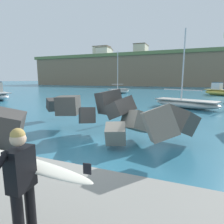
{
  "coord_description": "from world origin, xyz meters",
  "views": [
    {
      "loc": [
        3.23,
        -6.16,
        2.66
      ],
      "look_at": [
        0.58,
        0.5,
        1.4
      ],
      "focal_mm": 30.26,
      "sensor_mm": 36.0,
      "label": 1
    }
  ],
  "objects_px": {
    "station_building_west": "(104,52)",
    "boat_mid_centre": "(119,91)",
    "boat_near_centre": "(218,91)",
    "mooring_buoy_inner": "(211,93)",
    "station_building_annex": "(141,50)",
    "boat_mid_left": "(186,103)",
    "station_building_east": "(107,54)",
    "mooring_buoy_middle": "(164,101)",
    "station_building_central": "(102,53)",
    "surfer_with_board": "(25,176)"
  },
  "relations": [
    {
      "from": "boat_mid_centre",
      "to": "boat_near_centre",
      "type": "bearing_deg",
      "value": 7.51
    },
    {
      "from": "surfer_with_board",
      "to": "station_building_annex",
      "type": "height_order",
      "value": "station_building_annex"
    },
    {
      "from": "boat_near_centre",
      "to": "station_building_annex",
      "type": "xyz_separation_m",
      "value": [
        -23.94,
        46.05,
        13.99
      ]
    },
    {
      "from": "station_building_west",
      "to": "boat_mid_centre",
      "type": "bearing_deg",
      "value": -62.96
    },
    {
      "from": "station_building_central",
      "to": "station_building_annex",
      "type": "height_order",
      "value": "station_building_central"
    },
    {
      "from": "surfer_with_board",
      "to": "boat_mid_left",
      "type": "xyz_separation_m",
      "value": [
        2.05,
        16.71,
        -0.83
      ]
    },
    {
      "from": "station_building_east",
      "to": "mooring_buoy_middle",
      "type": "bearing_deg",
      "value": -62.03
    },
    {
      "from": "station_building_central",
      "to": "station_building_west",
      "type": "bearing_deg",
      "value": -61.01
    },
    {
      "from": "surfer_with_board",
      "to": "boat_near_centre",
      "type": "relative_size",
      "value": 0.46
    },
    {
      "from": "mooring_buoy_inner",
      "to": "station_building_annex",
      "type": "distance_m",
      "value": 52.86
    },
    {
      "from": "boat_near_centre",
      "to": "station_building_central",
      "type": "bearing_deg",
      "value": 129.98
    },
    {
      "from": "mooring_buoy_inner",
      "to": "station_building_east",
      "type": "relative_size",
      "value": 0.06
    },
    {
      "from": "surfer_with_board",
      "to": "station_building_west",
      "type": "relative_size",
      "value": 0.37
    },
    {
      "from": "mooring_buoy_middle",
      "to": "boat_near_centre",
      "type": "bearing_deg",
      "value": 61.46
    },
    {
      "from": "mooring_buoy_inner",
      "to": "station_building_west",
      "type": "distance_m",
      "value": 60.67
    },
    {
      "from": "mooring_buoy_inner",
      "to": "station_building_annex",
      "type": "xyz_separation_m",
      "value": [
        -22.99,
        45.35,
        14.45
      ]
    },
    {
      "from": "surfer_with_board",
      "to": "station_building_west",
      "type": "bearing_deg",
      "value": 113.25
    },
    {
      "from": "boat_near_centre",
      "to": "station_building_east",
      "type": "bearing_deg",
      "value": 128.0
    },
    {
      "from": "station_building_annex",
      "to": "mooring_buoy_middle",
      "type": "bearing_deg",
      "value": -74.23
    },
    {
      "from": "boat_mid_centre",
      "to": "surfer_with_board",
      "type": "bearing_deg",
      "value": -72.82
    },
    {
      "from": "station_building_central",
      "to": "mooring_buoy_middle",
      "type": "bearing_deg",
      "value": -60.25
    },
    {
      "from": "boat_mid_left",
      "to": "mooring_buoy_middle",
      "type": "relative_size",
      "value": 16.11
    },
    {
      "from": "boat_mid_left",
      "to": "mooring_buoy_inner",
      "type": "height_order",
      "value": "boat_mid_left"
    },
    {
      "from": "boat_mid_centre",
      "to": "station_building_east",
      "type": "distance_m",
      "value": 66.84
    },
    {
      "from": "mooring_buoy_middle",
      "to": "station_building_east",
      "type": "xyz_separation_m",
      "value": [
        -37.19,
        70.04,
        14.86
      ]
    },
    {
      "from": "station_building_central",
      "to": "station_building_annex",
      "type": "distance_m",
      "value": 24.2
    },
    {
      "from": "station_building_west",
      "to": "surfer_with_board",
      "type": "bearing_deg",
      "value": -66.75
    },
    {
      "from": "boat_mid_left",
      "to": "mooring_buoy_inner",
      "type": "xyz_separation_m",
      "value": [
        3.86,
        17.5,
        -0.23
      ]
    },
    {
      "from": "mooring_buoy_middle",
      "to": "station_building_annex",
      "type": "height_order",
      "value": "station_building_annex"
    },
    {
      "from": "station_building_west",
      "to": "station_building_annex",
      "type": "xyz_separation_m",
      "value": [
        16.46,
        1.5,
        0.23
      ]
    },
    {
      "from": "mooring_buoy_middle",
      "to": "mooring_buoy_inner",
      "type": "bearing_deg",
      "value": 65.85
    },
    {
      "from": "boat_near_centre",
      "to": "surfer_with_board",
      "type": "bearing_deg",
      "value": -101.57
    },
    {
      "from": "station_building_west",
      "to": "boat_mid_left",
      "type": "bearing_deg",
      "value": -59.89
    },
    {
      "from": "boat_mid_centre",
      "to": "mooring_buoy_inner",
      "type": "distance_m",
      "value": 15.87
    },
    {
      "from": "station_building_west",
      "to": "station_building_central",
      "type": "relative_size",
      "value": 0.71
    },
    {
      "from": "boat_mid_left",
      "to": "mooring_buoy_inner",
      "type": "distance_m",
      "value": 17.93
    },
    {
      "from": "boat_mid_centre",
      "to": "station_building_west",
      "type": "bearing_deg",
      "value": 117.04
    },
    {
      "from": "station_building_west",
      "to": "boat_near_centre",
      "type": "bearing_deg",
      "value": -47.8
    },
    {
      "from": "boat_near_centre",
      "to": "station_building_central",
      "type": "relative_size",
      "value": 0.57
    },
    {
      "from": "surfer_with_board",
      "to": "mooring_buoy_middle",
      "type": "height_order",
      "value": "surfer_with_board"
    },
    {
      "from": "surfer_with_board",
      "to": "boat_near_centre",
      "type": "bearing_deg",
      "value": 78.43
    },
    {
      "from": "boat_mid_left",
      "to": "station_building_east",
      "type": "bearing_deg",
      "value": 118.26
    },
    {
      "from": "station_building_west",
      "to": "station_building_annex",
      "type": "bearing_deg",
      "value": 5.2
    },
    {
      "from": "mooring_buoy_inner",
      "to": "station_building_east",
      "type": "distance_m",
      "value": 72.5
    },
    {
      "from": "surfer_with_board",
      "to": "station_building_annex",
      "type": "relative_size",
      "value": 0.26
    },
    {
      "from": "boat_near_centre",
      "to": "mooring_buoy_middle",
      "type": "xyz_separation_m",
      "value": [
        -7.19,
        -13.23,
        -0.46
      ]
    },
    {
      "from": "mooring_buoy_middle",
      "to": "station_building_central",
      "type": "bearing_deg",
      "value": 119.75
    },
    {
      "from": "station_building_west",
      "to": "station_building_annex",
      "type": "distance_m",
      "value": 16.53
    },
    {
      "from": "boat_mid_left",
      "to": "mooring_buoy_inner",
      "type": "bearing_deg",
      "value": 77.55
    },
    {
      "from": "station_building_central",
      "to": "station_building_east",
      "type": "distance_m",
      "value": 2.57
    }
  ]
}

